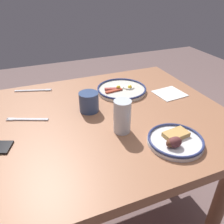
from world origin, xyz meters
TOP-DOWN VIEW (x-y plane):
  - ground_plane at (0.00, 0.00)m, footprint 6.00×6.00m
  - dining_table at (0.00, 0.00)m, footprint 1.15×0.95m
  - plate_near_main at (-0.18, -0.20)m, footprint 0.27×0.27m
  - plate_center_pancakes at (-0.18, 0.30)m, footprint 0.22×0.22m
  - coffee_mug at (0.05, -0.07)m, footprint 0.09×0.11m
  - drinking_glass at (-0.03, 0.14)m, footprint 0.07×0.07m
  - paper_napkin at (-0.41, -0.07)m, footprint 0.16×0.15m
  - fork_near at (0.27, -0.39)m, footprint 0.20×0.08m
  - fork_far at (0.33, -0.09)m, footprint 0.18×0.09m

SIDE VIEW (x-z plane):
  - ground_plane at x=0.00m, z-range 0.00..0.00m
  - dining_table at x=0.00m, z-range 0.26..0.99m
  - paper_napkin at x=-0.41m, z-range 0.73..0.73m
  - fork_near at x=0.27m, z-range 0.73..0.73m
  - fork_far at x=0.33m, z-range 0.73..0.73m
  - plate_near_main at x=-0.18m, z-range 0.72..0.76m
  - plate_center_pancakes at x=-0.18m, z-range 0.72..0.77m
  - coffee_mug at x=0.05m, z-range 0.73..0.82m
  - drinking_glass at x=-0.03m, z-range 0.72..0.86m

